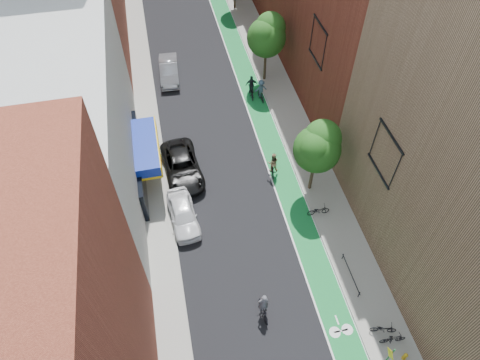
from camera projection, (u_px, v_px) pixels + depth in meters
ground at (273, 329)px, 26.04m from camera, size 160.00×160.00×0.00m
bike_lane at (244, 70)px, 42.86m from camera, size 2.00×68.00×0.01m
sidewalk_left at (143, 82)px, 41.44m from camera, size 2.00×68.00×0.15m
sidewalk_right at (268, 66)px, 43.15m from camera, size 3.00×68.00×0.15m
building_left_near_red at (36, 336)px, 17.76m from camera, size 8.00×10.00×16.00m
building_left_white at (66, 129)px, 28.69m from camera, size 8.00×20.00×12.00m
tree_near at (318, 146)px, 29.51m from camera, size 3.40×3.36×6.42m
tree_mid at (267, 35)px, 38.10m from camera, size 3.55×3.53×6.74m
sign_pole at (388, 358)px, 23.17m from camera, size 0.13×0.71×3.00m
parked_car_white at (183, 214)px, 30.57m from camera, size 2.24×4.75×1.57m
parked_car_black at (182, 166)px, 33.45m from camera, size 3.17×6.04×1.62m
parked_car_silver at (169, 70)px, 41.45m from camera, size 2.06×5.09×1.64m
cyclist_lead at (263, 308)px, 26.10m from camera, size 0.70×1.81×2.24m
cyclist_lane_near at (273, 166)px, 33.36m from camera, size 0.99×1.82×2.16m
cyclist_lane_mid at (252, 89)px, 39.63m from camera, size 1.11×1.90×2.18m
cyclist_lane_far at (261, 91)px, 39.19m from camera, size 1.20×1.58×2.10m
parked_bike_near at (383, 329)px, 25.47m from camera, size 1.67×0.95×0.83m
parked_bike_mid at (393, 339)px, 25.02m from camera, size 1.63×0.60×0.96m
parked_bike_far at (318, 210)px, 31.02m from camera, size 1.67×0.62×0.87m
fire_hydrant at (405, 356)px, 24.51m from camera, size 0.24×0.24×0.68m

